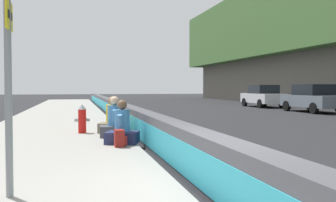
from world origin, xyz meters
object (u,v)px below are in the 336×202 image
Objects in this scene: fire_hydrant at (82,118)px; backpack at (120,138)px; route_sign_post at (8,32)px; parked_car_fourth at (312,98)px; seated_person_rear at (112,121)px; seated_person_foreground at (122,130)px; parked_car_midline at (263,96)px; seated_person_middle at (115,124)px.

fire_hydrant reaches higher than backpack.
parked_car_fourth is (15.44, -14.94, -1.37)m from route_sign_post.
route_sign_post is 7.18m from seated_person_rear.
seated_person_foreground is 2.71× the size of backpack.
parked_car_midline is at bearing -36.07° from backpack.
route_sign_post is 3.25× the size of seated_person_rear.
seated_person_middle is at bearing -141.31° from fire_hydrant.
parked_car_fourth is (11.13, -13.00, 0.38)m from seated_person_foreground.
route_sign_post is 4.60m from backpack.
route_sign_post is at bearing 135.95° from parked_car_fourth.
route_sign_post reaches higher than seated_person_rear.
route_sign_post is at bearing 164.06° from seated_person_rear.
fire_hydrant is 1.41m from seated_person_middle.
fire_hydrant is 0.20× the size of parked_car_fourth.
seated_person_middle is (1.35, 0.05, 0.02)m from seated_person_foreground.
seated_person_rear is at bearing -1.87° from backpack.
route_sign_post is 3.15× the size of seated_person_middle.
route_sign_post is 9.00× the size of backpack.
route_sign_post reaches higher than seated_person_foreground.
seated_person_rear is 0.24× the size of parked_car_midline.
parked_car_fourth is at bearing -48.36° from backpack.
route_sign_post is 26.33m from parked_car_midline.
seated_person_rear is at bearing -15.94° from route_sign_post.
fire_hydrant is at bearing 38.69° from seated_person_middle.
fire_hydrant is 0.79× the size of seated_person_rear.
parked_car_midline is (17.91, -13.04, 0.53)m from backpack.
parked_car_midline is (21.69, -14.86, -1.37)m from route_sign_post.
parked_car_midline reaches higher than seated_person_foreground.
route_sign_post is 6.21m from seated_person_middle.
seated_person_foreground is 0.56m from backpack.
parked_car_fourth is (9.78, -13.05, 0.37)m from seated_person_middle.
parked_car_midline is (16.02, -12.98, 0.37)m from seated_person_middle.
seated_person_middle is at bearing 178.49° from seated_person_rear.
seated_person_foreground is at bearing -12.85° from backpack.
parked_car_fourth is (8.68, -13.93, 0.27)m from fire_hydrant.
parked_car_fourth is at bearing -53.15° from seated_person_middle.
seated_person_middle is 2.85× the size of backpack.
backpack is at bearing 178.13° from seated_person_rear.
seated_person_foreground is 0.98× the size of seated_person_rear.
parked_car_midline reaches higher than seated_person_middle.
route_sign_post is 0.80× the size of parked_car_fourth.
seated_person_middle is 0.25× the size of parked_car_fourth.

